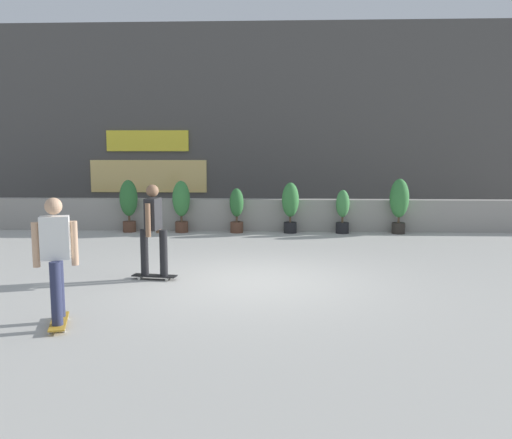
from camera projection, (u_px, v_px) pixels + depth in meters
name	position (u px, v px, depth m)	size (l,w,h in m)	color
ground_plane	(252.00, 281.00, 9.43)	(48.00, 48.00, 0.00)	#B2AFA8
planter_wall	(263.00, 215.00, 15.32)	(18.00, 0.40, 0.90)	gray
building_backdrop	(266.00, 123.00, 18.92)	(20.00, 2.08, 6.50)	#4C4947
potted_plant_0	(129.00, 202.00, 14.98)	(0.50, 0.50, 1.46)	brown
potted_plant_1	(181.00, 203.00, 14.92)	(0.49, 0.49, 1.44)	brown
potted_plant_2	(237.00, 209.00, 14.88)	(0.39, 0.39, 1.24)	brown
potted_plant_3	(290.00, 204.00, 14.80)	(0.47, 0.47, 1.40)	black
potted_plant_4	(343.00, 210.00, 14.76)	(0.37, 0.37, 1.20)	black
potted_plant_5	(399.00, 202.00, 14.66)	(0.52, 0.52, 1.51)	#2D2823
skater_far_left	(56.00, 256.00, 6.90)	(0.54, 0.82, 1.70)	#BF8C26
skater_foreground	(153.00, 227.00, 9.44)	(0.82, 0.55, 1.70)	black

